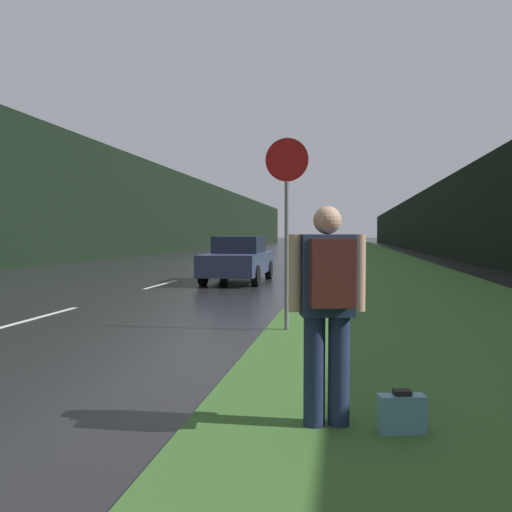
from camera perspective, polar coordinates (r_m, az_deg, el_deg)
name	(u,v)px	position (r m, az deg, el deg)	size (l,w,h in m)	color
grass_verge	(369,256)	(40.84, 11.81, 0.02)	(6.00, 240.00, 0.02)	#386028
lane_stripe_b	(35,318)	(10.96, -22.21, -6.08)	(0.12, 3.00, 0.01)	silver
lane_stripe_c	(161,284)	(17.27, -9.93, -2.96)	(0.12, 3.00, 0.01)	silver
lane_stripe_d	(215,270)	(23.97, -4.38, -1.48)	(0.12, 3.00, 0.01)	silver
lane_stripe_e	(244,262)	(30.80, -1.27, -0.65)	(0.12, 3.00, 0.01)	silver
lane_stripe_f	(263,257)	(37.70, 0.71, -0.12)	(0.12, 3.00, 0.01)	silver
treeline_far_side	(178,213)	(53.32, -8.21, 4.49)	(2.00, 140.00, 7.34)	black
treeline_near_side	(432,222)	(51.37, 18.09, 3.45)	(2.00, 140.00, 5.48)	black
stop_sign	(287,213)	(8.77, 3.26, 4.54)	(0.70, 0.07, 3.12)	slate
hitchhiker_with_backpack	(328,302)	(4.36, 7.57, -4.81)	(0.61, 0.49, 1.79)	#1E2847
suitcase	(402,414)	(4.53, 15.10, -15.79)	(0.38, 0.21, 0.36)	#6093A8
car_passing_near	(239,259)	(17.94, -1.84, -0.35)	(1.84, 4.58, 1.50)	#2D3856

